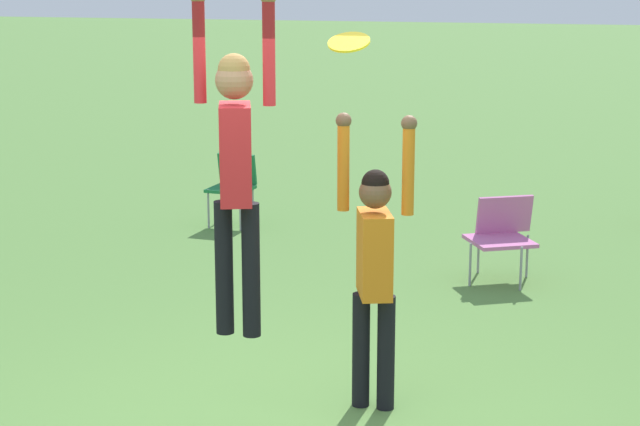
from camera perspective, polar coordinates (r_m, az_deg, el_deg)
name	(u,v)px	position (r m, az deg, el deg)	size (l,w,h in m)	color
person_jumping	(235,154)	(6.87, -4.53, 3.14)	(0.57, 0.47, 2.26)	black
person_defending	(375,257)	(7.08, 2.93, -2.37)	(0.54, 0.43, 2.01)	black
frisbee	(349,42)	(6.88, 1.55, 9.10)	(0.27, 0.26, 0.12)	yellow
camping_chair_1	(502,232)	(10.41, 9.66, -0.99)	(0.77, 0.83, 0.79)	gray
camping_chair_2	(233,182)	(12.57, -4.65, 1.66)	(0.49, 0.52, 0.82)	gray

